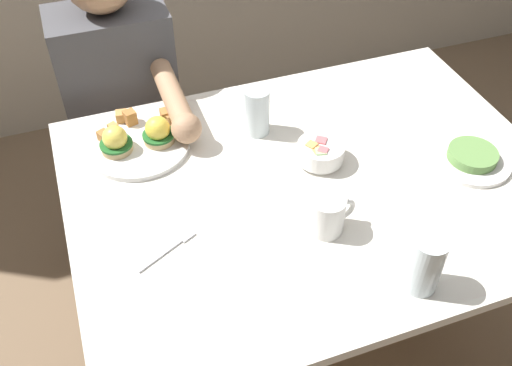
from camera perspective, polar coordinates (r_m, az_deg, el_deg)
The scene contains 10 objects.
ground_plane at distance 2.01m, azimuth 4.30°, elevation -15.14°, with size 6.00×6.00×0.00m, color #7F664C.
dining_table at distance 1.50m, azimuth 5.56°, elevation -2.64°, with size 1.20×0.90×0.74m.
eggs_benedict_plate at distance 1.53m, azimuth -11.60°, elevation 4.25°, with size 0.27×0.27×0.09m.
fruit_bowl at distance 1.46m, azimuth 6.39°, elevation 3.01°, with size 0.12×0.12×0.06m.
coffee_mug at distance 1.28m, azimuth 7.13°, elevation -2.99°, with size 0.11×0.08×0.09m.
fork at distance 1.28m, azimuth -8.54°, elevation -6.38°, with size 0.15×0.09×0.00m.
water_glass_near at distance 1.21m, azimuth 16.32°, elevation -7.80°, with size 0.07×0.07×0.14m.
water_glass_far at distance 1.53m, azimuth 0.07°, elevation 6.85°, with size 0.07×0.07×0.13m.
side_plate at distance 1.56m, azimuth 20.58°, elevation 2.35°, with size 0.20×0.20×0.04m.
diner_person at distance 1.86m, azimuth -12.90°, elevation 7.67°, with size 0.34×0.54×1.14m.
Camera 1 is at (-0.48, -0.92, 1.72)m, focal length 40.38 mm.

